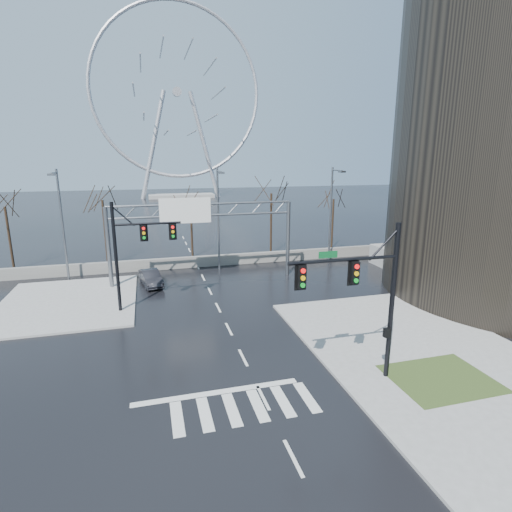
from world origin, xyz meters
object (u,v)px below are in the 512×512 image
object	(u,v)px
signal_mast_near	(368,290)
signal_mast_far	(132,246)
ferris_wheel	(177,99)
car	(151,278)
sign_gantry	(199,225)

from	to	relation	value
signal_mast_near	signal_mast_far	world-z (taller)	same
ferris_wheel	car	xyz separation A→B (m)	(-9.73, -80.08, -25.46)
signal_mast_far	signal_mast_near	bearing A→B (deg)	-49.74
signal_mast_near	car	xyz separation A→B (m)	(-9.87, 18.96, -4.20)
ferris_wheel	car	bearing A→B (deg)	-96.93
signal_mast_far	ferris_wheel	xyz separation A→B (m)	(10.87, 86.04, 21.30)
sign_gantry	car	world-z (taller)	sign_gantry
signal_mast_far	car	distance (m)	7.35
signal_mast_far	sign_gantry	size ratio (longest dim) A/B	0.49
signal_mast_near	car	distance (m)	21.78
sign_gantry	ferris_wheel	distance (m)	82.91
ferris_wheel	car	size ratio (longest dim) A/B	12.44
ferris_wheel	car	world-z (taller)	ferris_wheel
signal_mast_near	ferris_wheel	world-z (taller)	ferris_wheel
signal_mast_far	sign_gantry	world-z (taller)	signal_mast_far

